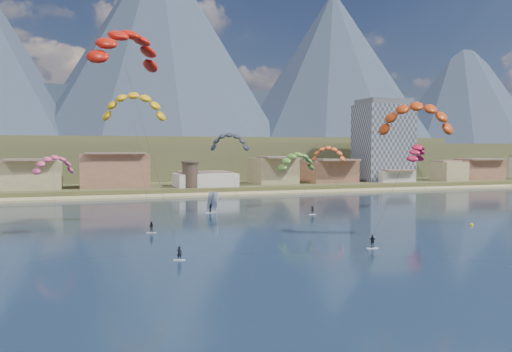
# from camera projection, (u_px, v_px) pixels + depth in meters

# --- Properties ---
(ground) EXTENTS (2400.00, 2400.00, 0.00)m
(ground) POSITION_uv_depth(u_px,v_px,m) (343.00, 275.00, 61.71)
(ground) COLOR black
(ground) RESTS_ON ground
(beach) EXTENTS (2200.00, 12.00, 0.90)m
(beach) POSITION_uv_depth(u_px,v_px,m) (180.00, 196.00, 162.11)
(beach) COLOR tan
(beach) RESTS_ON ground
(land) EXTENTS (2200.00, 900.00, 4.00)m
(land) POSITION_uv_depth(u_px,v_px,m) (107.00, 162.00, 592.19)
(land) COLOR brown
(land) RESTS_ON ground
(foothills) EXTENTS (940.00, 210.00, 18.00)m
(foothills) POSITION_uv_depth(u_px,v_px,m) (179.00, 159.00, 288.53)
(foothills) COLOR brown
(foothills) RESTS_ON ground
(mountain_ridge) EXTENTS (2060.00, 480.00, 400.00)m
(mountain_ridge) POSITION_uv_depth(u_px,v_px,m) (87.00, 62.00, 829.45)
(mountain_ridge) COLOR #2D3A4C
(mountain_ridge) RESTS_ON ground
(town) EXTENTS (400.00, 24.00, 12.00)m
(town) POSITION_uv_depth(u_px,v_px,m) (42.00, 170.00, 164.22)
(town) COLOR beige
(town) RESTS_ON ground
(apartment_tower) EXTENTS (20.00, 16.00, 32.00)m
(apartment_tower) POSITION_uv_depth(u_px,v_px,m) (383.00, 141.00, 208.90)
(apartment_tower) COLOR gray
(apartment_tower) RESTS_ON ground
(watchtower) EXTENTS (5.82, 5.82, 8.60)m
(watchtower) POSITION_uv_depth(u_px,v_px,m) (190.00, 174.00, 170.95)
(watchtower) COLOR #47382D
(watchtower) RESTS_ON ground
(kitesurfer_red) EXTENTS (13.60, 21.96, 35.22)m
(kitesurfer_red) POSITION_uv_depth(u_px,v_px,m) (125.00, 44.00, 81.02)
(kitesurfer_red) COLOR silver
(kitesurfer_red) RESTS_ON ground
(kitesurfer_yellow) EXTENTS (13.35, 16.97, 27.61)m
(kitesurfer_yellow) POSITION_uv_depth(u_px,v_px,m) (134.00, 103.00, 103.04)
(kitesurfer_yellow) COLOR silver
(kitesurfer_yellow) RESTS_ON ground
(kitesurfer_orange) EXTENTS (20.33, 13.85, 25.49)m
(kitesurfer_orange) POSITION_uv_depth(u_px,v_px,m) (416.00, 114.00, 88.47)
(kitesurfer_orange) COLOR silver
(kitesurfer_orange) RESTS_ON ground
(kitesurfer_green) EXTENTS (11.10, 19.28, 18.49)m
(kitesurfer_green) POSITION_uv_depth(u_px,v_px,m) (297.00, 159.00, 133.22)
(kitesurfer_green) COLOR silver
(kitesurfer_green) RESTS_ON ground
(distant_kite_pink) EXTENTS (8.64, 7.22, 15.34)m
(distant_kite_pink) POSITION_uv_depth(u_px,v_px,m) (54.00, 162.00, 100.01)
(distant_kite_pink) COLOR #262626
(distant_kite_pink) RESTS_ON ground
(distant_kite_dark) EXTENTS (10.05, 7.57, 19.96)m
(distant_kite_dark) POSITION_uv_depth(u_px,v_px,m) (230.00, 139.00, 122.05)
(distant_kite_dark) COLOR #262626
(distant_kite_dark) RESTS_ON ground
(distant_kite_orange) EXTENTS (9.59, 7.95, 17.16)m
(distant_kite_orange) POSITION_uv_depth(u_px,v_px,m) (328.00, 151.00, 139.55)
(distant_kite_orange) COLOR #262626
(distant_kite_orange) RESTS_ON ground
(distant_kite_red) EXTENTS (9.60, 9.30, 17.57)m
(distant_kite_red) POSITION_uv_depth(u_px,v_px,m) (416.00, 150.00, 132.16)
(distant_kite_red) COLOR #262626
(distant_kite_red) RESTS_ON ground
(windsurfer) EXTENTS (2.72, 2.95, 4.81)m
(windsurfer) POSITION_uv_depth(u_px,v_px,m) (211.00, 206.00, 121.17)
(windsurfer) COLOR silver
(windsurfer) RESTS_ON ground
(buoy) EXTENTS (0.70, 0.70, 0.70)m
(buoy) POSITION_uv_depth(u_px,v_px,m) (472.00, 225.00, 101.26)
(buoy) COLOR gold
(buoy) RESTS_ON ground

